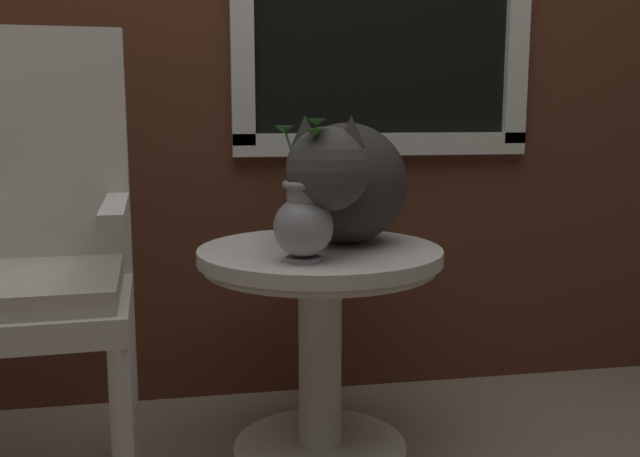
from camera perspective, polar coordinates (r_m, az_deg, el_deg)
name	(u,v)px	position (r m, az deg, el deg)	size (l,w,h in m)	color
wicker_side_table	(320,312)	(1.85, 0.00, -6.72)	(0.63, 0.63, 0.56)	silver
wicker_chair	(12,248)	(1.73, -23.49, -1.43)	(0.54, 0.49, 1.10)	silver
cat	(344,181)	(1.83, 1.94, 3.79)	(0.42, 0.66, 0.34)	#33302D
pewter_vase_with_ivy	(303,220)	(1.63, -1.34, 0.70)	(0.14, 0.14, 0.33)	#99999E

